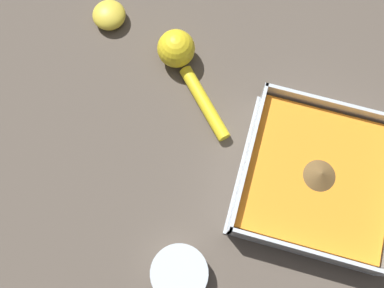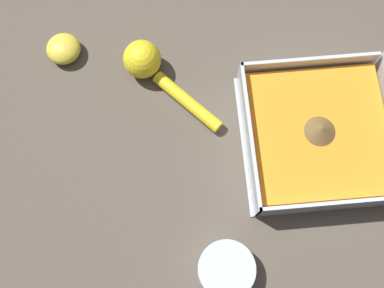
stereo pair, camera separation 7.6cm
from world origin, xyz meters
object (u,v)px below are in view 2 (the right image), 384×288
Objects in this scene: square_dish at (319,135)px; spice_bowl at (226,269)px; lemon_half at (63,49)px; lemon_squeezer at (151,68)px.

spice_bowl is (0.21, -0.18, -0.01)m from square_dish.
spice_bowl is at bearing 31.75° from lemon_half.
spice_bowl is at bearing 151.86° from lemon_squeezer.
lemon_squeezer is (-0.36, -0.10, 0.01)m from spice_bowl.
square_dish is at bearing 138.62° from spice_bowl.
spice_bowl is 1.45× the size of lemon_half.
lemon_half is (-0.06, -0.16, -0.01)m from lemon_squeezer.
lemon_squeezer is at bearing -117.96° from square_dish.
spice_bowl is 0.37m from lemon_squeezer.
lemon_half is (-0.21, -0.44, -0.01)m from square_dish.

